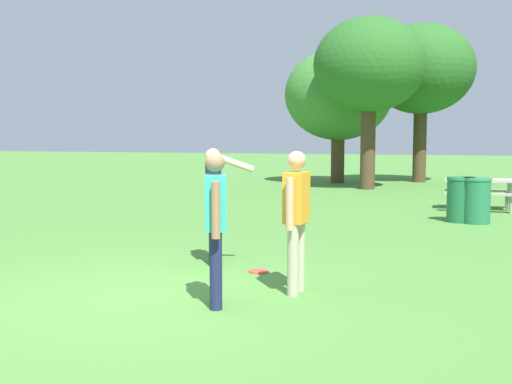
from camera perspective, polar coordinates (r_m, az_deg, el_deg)
ground_plane at (r=7.15m, az=-9.69°, el=-9.57°), size 120.00×120.00×0.00m
person_thrower at (r=6.56m, az=-3.73°, el=-2.43°), size 0.36×0.56×1.64m
person_catcher at (r=8.78m, az=-3.86°, el=-0.42°), size 0.82×0.56×1.64m
person_bystander at (r=7.13m, az=3.72°, el=-1.84°), size 0.22×0.61×1.64m
frisbee at (r=8.35m, az=0.25°, el=-7.28°), size 0.27×0.27×0.03m
picnic_table_far at (r=16.38m, az=19.89°, el=0.41°), size 1.77×1.50×0.77m
trash_can_beside_table at (r=13.88m, az=18.20°, el=-0.65°), size 0.59×0.59×0.96m
trash_can_further_along at (r=13.77m, az=19.54°, el=-0.73°), size 0.59×0.59×0.96m
tree_tall_left at (r=24.86m, az=7.55°, el=8.79°), size 4.20×4.20×5.25m
tree_broad_center at (r=22.06m, az=10.31°, el=11.29°), size 3.82×3.82×5.90m
tree_far_right at (r=26.03m, az=14.90°, el=10.73°), size 4.18×4.18×6.28m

